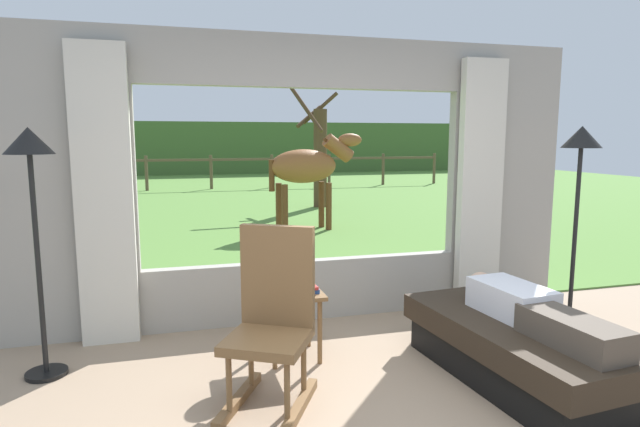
{
  "coord_description": "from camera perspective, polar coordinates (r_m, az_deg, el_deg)",
  "views": [
    {
      "loc": [
        -1.14,
        -2.32,
        1.67
      ],
      "look_at": [
        0.0,
        1.8,
        1.05
      ],
      "focal_mm": 29.45,
      "sensor_mm": 36.0,
      "label": 1
    }
  ],
  "objects": [
    {
      "name": "reclining_person",
      "position": [
        3.86,
        21.8,
        -9.62
      ],
      "size": [
        0.39,
        1.44,
        0.22
      ],
      "rotation": [
        0.0,
        0.0,
        0.09
      ],
      "color": "silver",
      "rests_on": "recliner_sofa"
    },
    {
      "name": "outdoor_pasture_lawn",
      "position": [
        15.61,
        -11.22,
        1.96
      ],
      "size": [
        36.0,
        21.68,
        0.02
      ],
      "primitive_type": "cube",
      "color": "#568438",
      "rests_on": "ground_plane"
    },
    {
      "name": "potted_plant",
      "position": [
        4.0,
        -4.38,
        -5.76
      ],
      "size": [
        0.22,
        0.22,
        0.32
      ],
      "color": "#4C5156",
      "rests_on": "side_table"
    },
    {
      "name": "curtain_panel_right",
      "position": [
        5.29,
        16.99,
        2.79
      ],
      "size": [
        0.44,
        0.1,
        2.4
      ],
      "primitive_type": "cube",
      "color": "beige",
      "rests_on": "ground_plane"
    },
    {
      "name": "side_table",
      "position": [
        4.03,
        -3.04,
        -9.72
      ],
      "size": [
        0.44,
        0.44,
        0.52
      ],
      "color": "brown",
      "rests_on": "ground_plane"
    },
    {
      "name": "floor_lamp_right",
      "position": [
        4.86,
        26.38,
        4.51
      ],
      "size": [
        0.32,
        0.32,
        1.77
      ],
      "color": "black",
      "rests_on": "ground_plane"
    },
    {
      "name": "recliner_sofa",
      "position": [
        4.0,
        21.12,
        -13.58
      ],
      "size": [
        1.05,
        1.78,
        0.42
      ],
      "rotation": [
        0.0,
        0.0,
        0.09
      ],
      "color": "black",
      "rests_on": "ground_plane"
    },
    {
      "name": "book_stack",
      "position": [
        3.96,
        -1.56,
        -8.22
      ],
      "size": [
        0.21,
        0.15,
        0.05
      ],
      "color": "#23478C",
      "rests_on": "side_table"
    },
    {
      "name": "floor_lamp_left",
      "position": [
        4.02,
        -28.87,
        3.45
      ],
      "size": [
        0.32,
        0.32,
        1.74
      ],
      "color": "black",
      "rests_on": "ground_plane"
    },
    {
      "name": "rocking_chair",
      "position": [
        3.36,
        -5.18,
        -11.29
      ],
      "size": [
        0.73,
        0.82,
        1.12
      ],
      "rotation": [
        0.0,
        0.0,
        -0.51
      ],
      "color": "brown",
      "rests_on": "ground_plane"
    },
    {
      "name": "back_wall_with_window",
      "position": [
        4.74,
        -1.49,
        3.15
      ],
      "size": [
        5.2,
        0.12,
        2.55
      ],
      "color": "#9E998E",
      "rests_on": "ground_plane"
    },
    {
      "name": "distant_hill_ridge",
      "position": [
        25.35,
        -13.01,
        6.94
      ],
      "size": [
        36.0,
        2.0,
        2.4
      ],
      "primitive_type": "cube",
      "color": "#42622F",
      "rests_on": "ground_plane"
    },
    {
      "name": "pasture_fence_line",
      "position": [
        17.42,
        -11.76,
        5.0
      ],
      "size": [
        16.1,
        0.1,
        1.1
      ],
      "color": "brown",
      "rests_on": "outdoor_pasture_lawn"
    },
    {
      "name": "pasture_tree",
      "position": [
        12.58,
        -0.08,
        6.56
      ],
      "size": [
        1.31,
        1.34,
        2.92
      ],
      "color": "#4C3823",
      "rests_on": "outdoor_pasture_lawn"
    },
    {
      "name": "curtain_panel_left",
      "position": [
        4.5,
        -22.42,
        1.63
      ],
      "size": [
        0.44,
        0.1,
        2.4
      ],
      "primitive_type": "cube",
      "color": "beige",
      "rests_on": "ground_plane"
    },
    {
      "name": "horse",
      "position": [
        9.4,
        -1.31,
        5.08
      ],
      "size": [
        1.82,
        0.74,
        1.73
      ],
      "rotation": [
        0.0,
        0.0,
        -1.42
      ],
      "color": "brown",
      "rests_on": "outdoor_pasture_lawn"
    }
  ]
}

